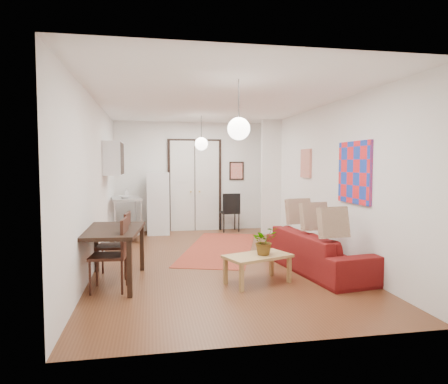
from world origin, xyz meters
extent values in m
plane|color=brown|center=(0.00, 0.00, 0.00)|extent=(7.00, 7.00, 0.00)
cube|color=white|center=(0.00, 0.00, 2.90)|extent=(4.20, 7.00, 0.02)
cube|color=white|center=(0.00, 3.50, 1.45)|extent=(4.20, 0.02, 2.90)
cube|color=white|center=(0.00, -3.50, 1.45)|extent=(4.20, 0.02, 2.90)
cube|color=white|center=(-2.10, 0.00, 1.45)|extent=(0.02, 7.00, 2.90)
cube|color=white|center=(2.10, 0.00, 1.45)|extent=(0.02, 7.00, 2.90)
cube|color=silver|center=(0.00, 3.46, 1.20)|extent=(1.44, 0.06, 2.50)
cube|color=white|center=(1.85, 2.55, 1.45)|extent=(0.50, 0.10, 2.90)
cube|color=white|center=(-1.92, 1.50, 1.90)|extent=(0.35, 1.00, 0.70)
cube|color=red|center=(2.08, -1.25, 1.65)|extent=(0.05, 1.00, 1.00)
cube|color=beige|center=(2.08, 0.80, 1.80)|extent=(0.05, 0.50, 0.60)
cube|color=red|center=(1.15, 3.47, 1.60)|extent=(0.40, 0.03, 0.50)
cube|color=olive|center=(-2.07, 2.00, 1.95)|extent=(0.03, 0.44, 0.54)
sphere|color=white|center=(0.00, 2.00, 2.25)|extent=(0.30, 0.30, 0.30)
cylinder|color=black|center=(0.00, 2.00, 2.65)|extent=(0.01, 0.01, 0.50)
sphere|color=white|center=(0.00, -2.00, 2.25)|extent=(0.30, 0.30, 0.30)
cylinder|color=black|center=(0.00, -2.00, 2.65)|extent=(0.01, 0.01, 0.50)
cube|color=#B3422C|center=(0.28, 1.06, 0.00)|extent=(2.29, 3.72, 0.01)
imported|color=maroon|center=(1.59, -1.04, 0.33)|extent=(1.20, 2.38, 0.66)
cube|color=tan|center=(0.40, -1.50, 0.41)|extent=(1.10, 0.85, 0.04)
cube|color=tan|center=(-0.03, -1.72, 0.19)|extent=(0.07, 0.07, 0.39)
cube|color=tan|center=(0.83, -1.72, 0.19)|extent=(0.07, 0.07, 0.39)
cube|color=tan|center=(-0.03, -1.29, 0.19)|extent=(0.07, 0.07, 0.39)
cube|color=tan|center=(0.83, -1.29, 0.19)|extent=(0.07, 0.07, 0.39)
imported|color=#327037|center=(0.50, -1.50, 0.64)|extent=(0.44, 0.47, 0.42)
cube|color=silver|center=(-1.75, 2.51, 0.97)|extent=(0.82, 1.38, 0.04)
cube|color=silver|center=(-1.75, 2.51, 0.19)|extent=(0.78, 1.33, 0.03)
cylinder|color=silver|center=(-2.03, 1.90, 0.49)|extent=(0.04, 0.04, 0.97)
cylinder|color=silver|center=(-1.47, 1.90, 0.49)|extent=(0.04, 0.04, 0.97)
cylinder|color=silver|center=(-2.03, 3.12, 0.49)|extent=(0.04, 0.04, 0.97)
cylinder|color=silver|center=(-1.47, 3.12, 0.49)|extent=(0.04, 0.04, 0.97)
imported|color=beige|center=(-1.75, 2.21, 1.02)|extent=(0.27, 0.27, 0.06)
imported|color=teal|center=(-1.75, 2.76, 1.10)|extent=(0.11, 0.11, 0.21)
cube|color=white|center=(-0.99, 3.04, 0.79)|extent=(0.56, 0.56, 1.57)
cube|color=black|center=(-1.75, -1.11, 0.80)|extent=(0.99, 1.56, 0.05)
cube|color=black|center=(-2.12, -1.80, 0.38)|extent=(0.07, 0.07, 0.76)
cube|color=black|center=(-1.38, -1.80, 0.38)|extent=(0.07, 0.07, 0.76)
cube|color=black|center=(-2.12, -0.42, 0.38)|extent=(0.07, 0.07, 0.76)
cube|color=black|center=(-1.38, -0.42, 0.38)|extent=(0.07, 0.07, 0.76)
cube|color=#391A12|center=(-1.75, -0.76, 0.49)|extent=(0.53, 0.51, 0.04)
cube|color=#391A12|center=(-1.75, -0.53, 0.76)|extent=(0.08, 0.47, 0.51)
cylinder|color=#391A12|center=(-1.95, -0.97, 0.24)|extent=(0.03, 0.03, 0.49)
cylinder|color=#391A12|center=(-1.55, -0.97, 0.24)|extent=(0.03, 0.03, 0.49)
cylinder|color=#391A12|center=(-1.95, -0.54, 0.24)|extent=(0.03, 0.03, 0.49)
cylinder|color=#391A12|center=(-1.55, -0.54, 0.24)|extent=(0.03, 0.03, 0.49)
cube|color=#391A12|center=(-1.75, -1.46, 0.49)|extent=(0.53, 0.51, 0.04)
cube|color=#391A12|center=(-1.75, -1.23, 0.76)|extent=(0.08, 0.47, 0.51)
cylinder|color=#391A12|center=(-1.95, -1.67, 0.24)|extent=(0.03, 0.03, 0.49)
cylinder|color=#391A12|center=(-1.55, -1.67, 0.24)|extent=(0.03, 0.03, 0.49)
cylinder|color=#391A12|center=(-1.95, -1.24, 0.24)|extent=(0.03, 0.03, 0.49)
cylinder|color=#391A12|center=(-1.55, -1.24, 0.24)|extent=(0.03, 0.03, 0.49)
cube|color=black|center=(0.89, 3.15, 0.50)|extent=(0.49, 0.49, 0.04)
cube|color=black|center=(0.89, 3.36, 0.77)|extent=(0.47, 0.07, 0.50)
cylinder|color=black|center=(0.69, 2.95, 0.25)|extent=(0.03, 0.03, 0.50)
cylinder|color=black|center=(1.09, 2.95, 0.25)|extent=(0.03, 0.03, 0.50)
cylinder|color=black|center=(0.69, 3.35, 0.25)|extent=(0.03, 0.03, 0.50)
cylinder|color=black|center=(1.09, 3.35, 0.25)|extent=(0.03, 0.03, 0.50)
camera|label=1|loc=(-1.15, -7.19, 1.78)|focal=32.00mm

